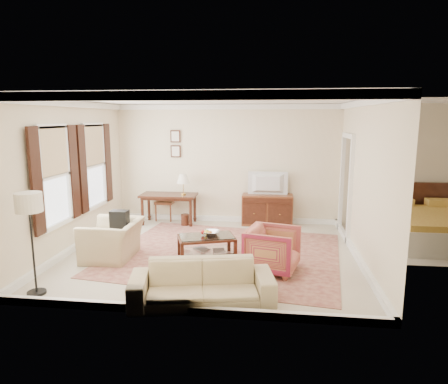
% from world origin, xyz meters
% --- Properties ---
extents(room_shell, '(5.51, 5.01, 2.91)m').
position_xyz_m(room_shell, '(0.00, 0.00, 2.47)').
color(room_shell, beige).
rests_on(room_shell, ground).
extents(annex_bedroom, '(3.00, 2.70, 2.90)m').
position_xyz_m(annex_bedroom, '(4.49, 1.15, 0.34)').
color(annex_bedroom, beige).
rests_on(annex_bedroom, ground).
extents(window_front, '(0.12, 1.56, 1.80)m').
position_xyz_m(window_front, '(-2.70, -0.70, 1.55)').
color(window_front, '#CCB284').
rests_on(window_front, room_shell).
extents(window_rear, '(0.12, 1.56, 1.80)m').
position_xyz_m(window_rear, '(-2.70, 0.90, 1.55)').
color(window_rear, '#CCB284').
rests_on(window_rear, room_shell).
extents(doorway, '(0.10, 1.12, 2.25)m').
position_xyz_m(doorway, '(2.71, 1.50, 1.08)').
color(doorway, white).
rests_on(doorway, room_shell).
extents(rug, '(4.68, 4.17, 0.01)m').
position_xyz_m(rug, '(0.25, 0.00, 0.01)').
color(rug, maroon).
rests_on(rug, room_shell).
extents(writing_desk, '(1.35, 0.67, 0.74)m').
position_xyz_m(writing_desk, '(-1.38, 2.06, 0.63)').
color(writing_desk, '#411E12').
rests_on(writing_desk, room_shell).
extents(desk_chair, '(0.54, 0.54, 1.05)m').
position_xyz_m(desk_chair, '(-1.58, 2.41, 0.53)').
color(desk_chair, brown).
rests_on(desk_chair, room_shell).
extents(desk_lamp, '(0.32, 0.32, 0.50)m').
position_xyz_m(desk_lamp, '(-1.01, 2.06, 0.99)').
color(desk_lamp, silver).
rests_on(desk_lamp, writing_desk).
extents(framed_prints, '(0.25, 0.04, 0.68)m').
position_xyz_m(framed_prints, '(-1.28, 2.47, 1.94)').
color(framed_prints, '#411E12').
rests_on(framed_prints, room_shell).
extents(sideboard, '(1.21, 0.47, 0.75)m').
position_xyz_m(sideboard, '(1.02, 2.24, 0.37)').
color(sideboard, brown).
rests_on(sideboard, room_shell).
extents(tv, '(0.91, 0.52, 0.12)m').
position_xyz_m(tv, '(1.02, 2.22, 1.20)').
color(tv, black).
rests_on(tv, sideboard).
extents(coffee_table, '(1.16, 0.90, 0.43)m').
position_xyz_m(coffee_table, '(-0.05, -0.29, 0.33)').
color(coffee_table, '#411E12').
rests_on(coffee_table, room_shell).
extents(fruit_bowl, '(0.42, 0.42, 0.10)m').
position_xyz_m(fruit_bowl, '(0.03, -0.22, 0.49)').
color(fruit_bowl, silver).
rests_on(fruit_bowl, coffee_table).
extents(book_a, '(0.22, 0.23, 0.38)m').
position_xyz_m(book_a, '(-0.22, -0.35, 0.17)').
color(book_a, brown).
rests_on(book_a, coffee_table).
extents(book_b, '(0.28, 0.09, 0.38)m').
position_xyz_m(book_b, '(0.08, -0.35, 0.17)').
color(book_b, brown).
rests_on(book_b, coffee_table).
extents(striped_armchair, '(0.95, 0.98, 0.84)m').
position_xyz_m(striped_armchair, '(1.16, -0.79, 0.42)').
color(striped_armchair, maroon).
rests_on(striped_armchair, room_shell).
extents(club_armchair, '(0.71, 1.09, 0.95)m').
position_xyz_m(club_armchair, '(-1.78, -0.48, 0.47)').
color(club_armchair, tan).
rests_on(club_armchair, room_shell).
extents(backpack, '(0.32, 0.38, 0.40)m').
position_xyz_m(backpack, '(-1.67, -0.38, 0.72)').
color(backpack, black).
rests_on(backpack, club_armchair).
extents(sofa, '(2.07, 0.96, 0.78)m').
position_xyz_m(sofa, '(0.19, -2.09, 0.39)').
color(sofa, tan).
rests_on(sofa, room_shell).
extents(floor_lamp, '(0.38, 0.38, 1.53)m').
position_xyz_m(floor_lamp, '(-2.30, -2.11, 1.28)').
color(floor_lamp, black).
rests_on(floor_lamp, room_shell).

